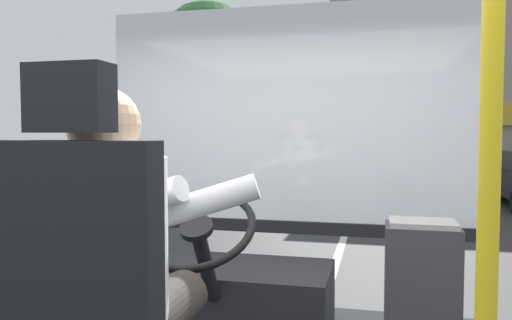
{
  "coord_description": "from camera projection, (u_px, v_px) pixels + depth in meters",
  "views": [
    {
      "loc": [
        0.55,
        -1.6,
        1.8
      ],
      "look_at": [
        -0.14,
        1.21,
        1.64
      ],
      "focal_mm": 35.12,
      "sensor_mm": 36.0,
      "label": 1
    }
  ],
  "objects": [
    {
      "name": "bus_driver",
      "position": [
        115.0,
        258.0,
        1.54
      ],
      "size": [
        0.81,
        0.57,
        0.81
      ],
      "color": "#332D28",
      "rests_on": "driver_seat"
    },
    {
      "name": "shop_building",
      "position": [
        506.0,
        92.0,
        16.51
      ],
      "size": [
        11.19,
        4.73,
        6.31
      ],
      "color": "gray",
      "rests_on": "ground"
    },
    {
      "name": "handrail_pole",
      "position": [
        490.0,
        161.0,
        1.02
      ],
      "size": [
        0.04,
        0.04,
        2.13
      ],
      "color": "yellow",
      "rests_on": "bus_floor"
    },
    {
      "name": "parked_car_charcoal",
      "position": [
        483.0,
        162.0,
        18.24
      ],
      "size": [
        1.8,
        3.97,
        1.44
      ],
      "color": "#474C51",
      "rests_on": "ground"
    },
    {
      "name": "street_tree",
      "position": [
        208.0,
        57.0,
        11.69
      ],
      "size": [
        2.49,
        2.49,
        4.87
      ],
      "color": "#4C3828",
      "rests_on": "ground"
    },
    {
      "name": "ground",
      "position": [
        349.0,
        221.0,
        10.32
      ],
      "size": [
        18.0,
        44.0,
        0.06
      ],
      "color": "#323232"
    },
    {
      "name": "steering_console",
      "position": [
        228.0,
        298.0,
        2.73
      ],
      "size": [
        1.1,
        1.03,
        0.85
      ],
      "color": "black",
      "rests_on": "bus_floor"
    },
    {
      "name": "windshield_panel",
      "position": [
        291.0,
        145.0,
        3.26
      ],
      "size": [
        2.5,
        0.08,
        1.48
      ],
      "color": "white"
    }
  ]
}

